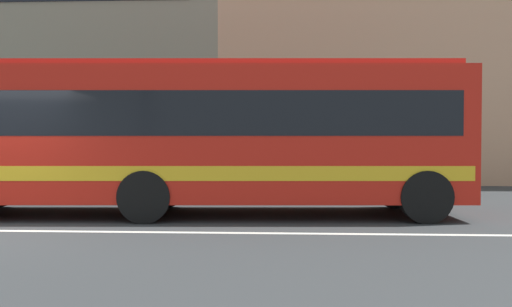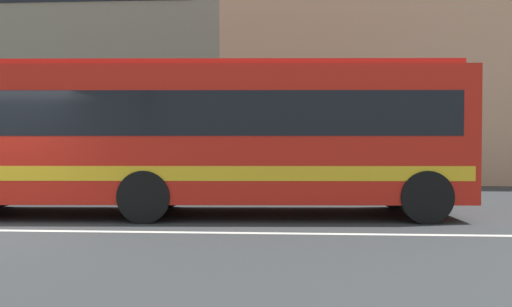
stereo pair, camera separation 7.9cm
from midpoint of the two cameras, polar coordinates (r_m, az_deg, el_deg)
apartment_block_right at (r=25.76m, az=25.00°, el=13.11°), size 23.44×10.53×13.66m
transit_bus at (r=11.03m, az=-7.59°, el=2.26°), size 11.37×3.04×3.13m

